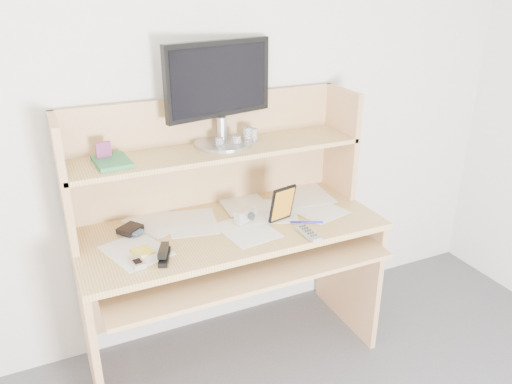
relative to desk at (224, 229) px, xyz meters
name	(u,v)px	position (x,y,z in m)	size (l,w,h in m)	color
back_wall	(203,105)	(0.00, 0.24, 0.56)	(3.60, 0.04, 2.50)	silver
desk	(224,229)	(0.00, 0.00, 0.00)	(1.40, 0.70, 1.30)	tan
paper_clutter	(230,225)	(0.00, -0.08, 0.06)	(1.32, 0.54, 0.01)	white
keyboard	(260,245)	(0.11, -0.16, -0.03)	(0.42, 0.18, 0.03)	black
tv_remote	(308,233)	(0.28, -0.32, 0.07)	(0.04, 0.16, 0.02)	gray
flip_phone	(137,262)	(-0.47, -0.25, 0.07)	(0.05, 0.09, 0.02)	#BCBCBF
stapler	(164,253)	(-0.36, -0.25, 0.08)	(0.04, 0.14, 0.04)	black
wallet	(130,229)	(-0.44, 0.04, 0.07)	(0.10, 0.08, 0.02)	black
sticky_note_pad	(142,252)	(-0.43, -0.16, 0.06)	(0.08, 0.08, 0.01)	#F6ED40
digital_camera	(244,216)	(0.07, -0.08, 0.09)	(0.10, 0.04, 0.06)	silver
game_case	(282,204)	(0.23, -0.15, 0.15)	(0.13, 0.01, 0.18)	black
blue_pen	(307,222)	(0.33, -0.21, 0.07)	(0.01, 0.01, 0.15)	#201CD3
card_box	(104,152)	(-0.50, 0.10, 0.43)	(0.06, 0.02, 0.09)	#9D2215
shelf_book	(112,162)	(-0.48, 0.06, 0.40)	(0.14, 0.19, 0.02)	#378B4A
chip_stack_a	(219,143)	(0.01, 0.07, 0.41)	(0.04, 0.04, 0.05)	black
chip_stack_b	(247,134)	(0.17, 0.11, 0.42)	(0.04, 0.04, 0.07)	white
chip_stack_c	(236,141)	(0.09, 0.06, 0.41)	(0.04, 0.04, 0.05)	black
chip_stack_d	(254,135)	(0.20, 0.10, 0.42)	(0.04, 0.04, 0.06)	white
monitor	(220,90)	(0.05, 0.13, 0.64)	(0.54, 0.28, 0.48)	#A1A2A6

